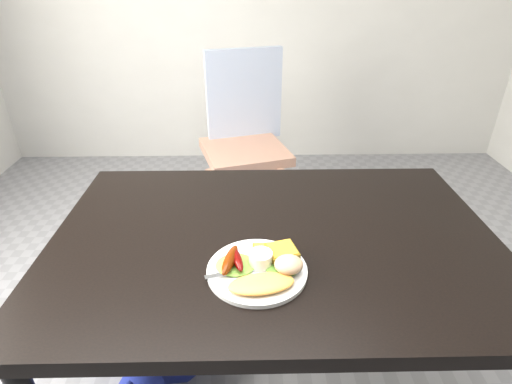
{
  "coord_description": "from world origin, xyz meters",
  "views": [
    {
      "loc": [
        -0.07,
        -0.89,
        1.38
      ],
      "look_at": [
        -0.05,
        -0.04,
        0.9
      ],
      "focal_mm": 28.0,
      "sensor_mm": 36.0,
      "label": 1
    }
  ],
  "objects_px": {
    "dining_chair": "(245,152)",
    "plate": "(257,270)",
    "person": "(167,180)",
    "dining_table": "(274,240)"
  },
  "relations": [
    {
      "from": "dining_table",
      "to": "dining_chair",
      "type": "relative_size",
      "value": 2.62
    },
    {
      "from": "dining_table",
      "to": "plate",
      "type": "relative_size",
      "value": 5.04
    },
    {
      "from": "dining_chair",
      "to": "plate",
      "type": "xyz_separation_m",
      "value": [
        0.04,
        -1.42,
        0.31
      ]
    },
    {
      "from": "dining_chair",
      "to": "dining_table",
      "type": "bearing_deg",
      "value": -102.18
    },
    {
      "from": "dining_chair",
      "to": "plate",
      "type": "relative_size",
      "value": 1.92
    },
    {
      "from": "dining_table",
      "to": "dining_chair",
      "type": "height_order",
      "value": "dining_table"
    },
    {
      "from": "dining_chair",
      "to": "plate",
      "type": "bearing_deg",
      "value": -104.68
    },
    {
      "from": "dining_chair",
      "to": "person",
      "type": "xyz_separation_m",
      "value": [
        -0.29,
        -0.81,
        0.24
      ]
    },
    {
      "from": "dining_table",
      "to": "person",
      "type": "relative_size",
      "value": 0.87
    },
    {
      "from": "person",
      "to": "dining_table",
      "type": "bearing_deg",
      "value": 136.71
    }
  ]
}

